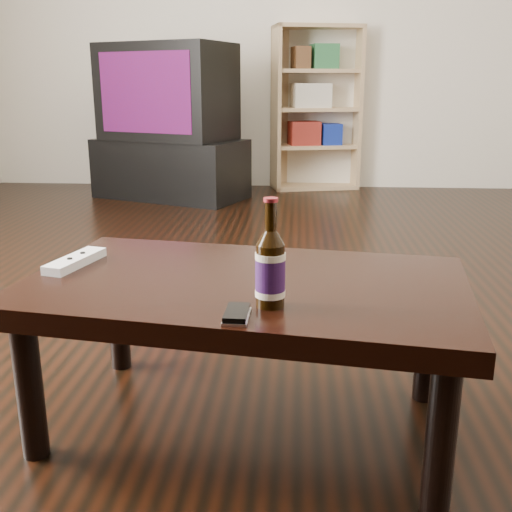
# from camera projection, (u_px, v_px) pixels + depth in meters

# --- Properties ---
(floor) EXTENTS (5.00, 6.00, 0.01)m
(floor) POSITION_uv_depth(u_px,v_px,m) (260.00, 316.00, 2.28)
(floor) COLOR black
(floor) RESTS_ON ground
(wall_back) EXTENTS (5.00, 0.02, 2.70)m
(wall_back) POSITION_uv_depth(u_px,v_px,m) (285.00, 18.00, 4.79)
(wall_back) COLOR silver
(wall_back) RESTS_ON ground
(tv_stand) EXTENTS (1.23, 0.92, 0.44)m
(tv_stand) POSITION_uv_depth(u_px,v_px,m) (171.00, 169.00, 4.57)
(tv_stand) COLOR black
(tv_stand) RESTS_ON floor
(tv) EXTENTS (1.06, 0.87, 0.69)m
(tv) POSITION_uv_depth(u_px,v_px,m) (168.00, 92.00, 4.41)
(tv) COLOR black
(tv) RESTS_ON tv_stand
(bookshelf) EXTENTS (0.75, 0.47, 1.29)m
(bookshelf) POSITION_uv_depth(u_px,v_px,m) (314.00, 106.00, 4.90)
(bookshelf) COLOR tan
(bookshelf) RESTS_ON floor
(coffee_table) EXTENTS (1.13, 0.76, 0.39)m
(coffee_table) POSITION_uv_depth(u_px,v_px,m) (245.00, 300.00, 1.46)
(coffee_table) COLOR black
(coffee_table) RESTS_ON floor
(beer_bottle) EXTENTS (0.08, 0.08, 0.23)m
(beer_bottle) POSITION_uv_depth(u_px,v_px,m) (270.00, 269.00, 1.25)
(beer_bottle) COLOR black
(beer_bottle) RESTS_ON coffee_table
(phone) EXTENTS (0.05, 0.10, 0.02)m
(phone) POSITION_uv_depth(u_px,v_px,m) (237.00, 314.00, 1.20)
(phone) COLOR silver
(phone) RESTS_ON coffee_table
(remote) EXTENTS (0.11, 0.21, 0.03)m
(remote) POSITION_uv_depth(u_px,v_px,m) (75.00, 261.00, 1.55)
(remote) COLOR white
(remote) RESTS_ON coffee_table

